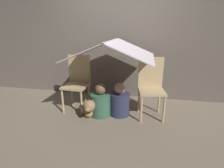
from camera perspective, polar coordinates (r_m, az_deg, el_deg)
The scene contains 10 objects.
ground_plane at distance 3.02m, azimuth -0.65°, elevation -10.87°, with size 8.80×8.80×0.00m, color gray.
wall_back at distance 3.72m, azimuth 2.89°, elevation 14.66°, with size 7.00×0.05×2.50m.
chair_left at distance 3.23m, azimuth -11.24°, elevation 1.08°, with size 0.43×0.43×0.99m.
chair_right at distance 2.99m, azimuth 12.62°, elevation -0.36°, with size 0.47×0.47×0.99m.
sheet_canopy at distance 2.84m, azimuth 0.00°, elevation 11.35°, with size 1.33×1.22×0.28m.
person_front at distance 3.01m, azimuth -3.71°, elevation -6.18°, with size 0.35×0.35×0.57m.
person_second at distance 3.03m, azimuth 2.53°, elevation -5.99°, with size 0.35×0.35×0.57m.
dog at distance 3.00m, azimuth -6.52°, elevation -7.58°, with size 0.50×0.42×0.38m.
floor_cushion at distance 3.30m, azimuth -2.22°, elevation -7.29°, with size 0.35×0.28×0.10m.
plush_toy at distance 3.01m, azimuth -7.56°, elevation -9.01°, with size 0.15×0.15×0.24m.
Camera 1 is at (0.56, -2.59, 1.44)m, focal length 28.00 mm.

